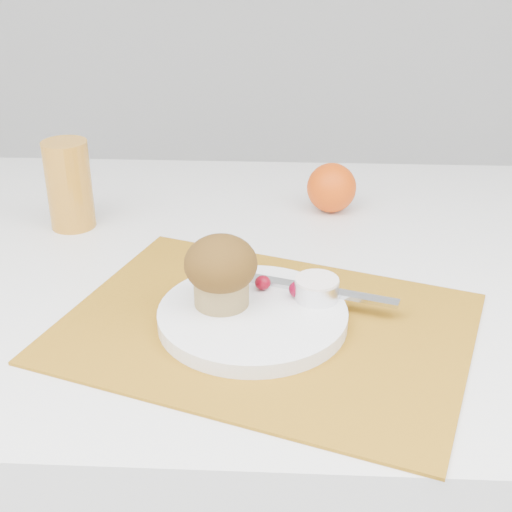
{
  "coord_description": "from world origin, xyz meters",
  "views": [
    {
      "loc": [
        0.08,
        -0.81,
        1.2
      ],
      "look_at": [
        0.04,
        -0.04,
        0.8
      ],
      "focal_mm": 50.0,
      "sensor_mm": 36.0,
      "label": 1
    }
  ],
  "objects_px": {
    "juice_glass": "(69,185)",
    "muffin": "(221,270)",
    "plate": "(253,316)",
    "table": "(232,466)",
    "orange": "(332,188)"
  },
  "relations": [
    {
      "from": "orange",
      "to": "plate",
      "type": "bearing_deg",
      "value": -107.09
    },
    {
      "from": "juice_glass",
      "to": "plate",
      "type": "bearing_deg",
      "value": -42.96
    },
    {
      "from": "table",
      "to": "plate",
      "type": "bearing_deg",
      "value": -75.64
    },
    {
      "from": "table",
      "to": "juice_glass",
      "type": "distance_m",
      "value": 0.51
    },
    {
      "from": "juice_glass",
      "to": "muffin",
      "type": "relative_size",
      "value": 1.56
    },
    {
      "from": "plate",
      "to": "orange",
      "type": "distance_m",
      "value": 0.36
    },
    {
      "from": "plate",
      "to": "juice_glass",
      "type": "relative_size",
      "value": 1.66
    },
    {
      "from": "table",
      "to": "muffin",
      "type": "height_order",
      "value": "muffin"
    },
    {
      "from": "plate",
      "to": "muffin",
      "type": "bearing_deg",
      "value": 160.73
    },
    {
      "from": "table",
      "to": "muffin",
      "type": "xyz_separation_m",
      "value": [
        0.01,
        -0.15,
        0.44
      ]
    },
    {
      "from": "plate",
      "to": "muffin",
      "type": "xyz_separation_m",
      "value": [
        -0.04,
        0.01,
        0.05
      ]
    },
    {
      "from": "orange",
      "to": "muffin",
      "type": "height_order",
      "value": "muffin"
    },
    {
      "from": "table",
      "to": "plate",
      "type": "distance_m",
      "value": 0.42
    },
    {
      "from": "juice_glass",
      "to": "muffin",
      "type": "xyz_separation_m",
      "value": [
        0.25,
        -0.25,
        -0.0
      ]
    },
    {
      "from": "juice_glass",
      "to": "muffin",
      "type": "distance_m",
      "value": 0.35
    }
  ]
}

